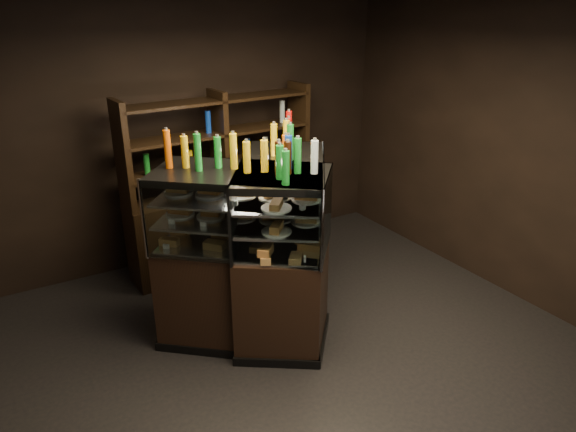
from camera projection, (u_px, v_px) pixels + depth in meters
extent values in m
plane|color=black|center=(303.00, 362.00, 4.37)|extent=(5.00, 5.00, 0.00)
cube|color=black|center=(187.00, 131.00, 5.79)|extent=(5.00, 0.02, 3.00)
cube|color=black|center=(522.00, 152.00, 4.98)|extent=(0.02, 5.00, 3.00)
cube|color=black|center=(282.00, 277.00, 4.80)|extent=(1.38, 1.57, 0.93)
cube|color=black|center=(282.00, 315.00, 4.96)|extent=(1.42, 1.62, 0.08)
cube|color=black|center=(281.00, 165.00, 4.39)|extent=(1.38, 1.57, 0.06)
cube|color=silver|center=(282.00, 231.00, 4.62)|extent=(1.30, 1.49, 0.02)
cube|color=silver|center=(281.00, 208.00, 4.54)|extent=(1.30, 1.49, 0.02)
cube|color=silver|center=(281.00, 187.00, 4.46)|extent=(1.30, 1.49, 0.02)
cube|color=white|center=(323.00, 199.00, 4.48)|extent=(0.80, 1.18, 0.65)
cylinder|color=silver|center=(322.00, 174.00, 5.13)|extent=(0.03, 0.03, 0.67)
cylinder|color=silver|center=(322.00, 232.00, 3.82)|extent=(0.03, 0.03, 0.67)
cube|color=black|center=(245.00, 291.00, 4.56)|extent=(1.54, 1.46, 0.93)
cube|color=black|center=(246.00, 331.00, 4.72)|extent=(1.59, 1.50, 0.08)
cube|color=black|center=(240.00, 175.00, 4.14)|extent=(1.54, 1.46, 0.06)
cube|color=silver|center=(243.00, 243.00, 4.38)|extent=(1.46, 1.38, 0.02)
cube|color=silver|center=(242.00, 220.00, 4.30)|extent=(1.46, 1.38, 0.02)
cube|color=silver|center=(241.00, 198.00, 4.22)|extent=(1.46, 1.38, 0.02)
cube|color=white|center=(230.00, 226.00, 3.93)|extent=(1.09, 0.92, 0.65)
cylinder|color=silver|center=(322.00, 232.00, 3.82)|extent=(0.03, 0.03, 0.67)
cylinder|color=silver|center=(143.00, 219.00, 4.04)|extent=(0.03, 0.03, 0.67)
cube|color=#DE9D4F|center=(281.00, 257.00, 4.05)|extent=(0.18, 0.20, 0.06)
cube|color=#DE9D4F|center=(284.00, 236.00, 4.42)|extent=(0.18, 0.20, 0.06)
cube|color=#DE9D4F|center=(287.00, 219.00, 4.79)|extent=(0.18, 0.20, 0.06)
cube|color=#DE9D4F|center=(289.00, 203.00, 5.15)|extent=(0.18, 0.20, 0.06)
cylinder|color=white|center=(277.00, 231.00, 4.03)|extent=(0.24, 0.24, 0.02)
cube|color=#DE9D4F|center=(277.00, 227.00, 4.02)|extent=(0.16, 0.19, 0.05)
cylinder|color=white|center=(279.00, 218.00, 4.28)|extent=(0.24, 0.24, 0.02)
cube|color=#DE9D4F|center=(279.00, 214.00, 4.27)|extent=(0.16, 0.19, 0.05)
cylinder|color=white|center=(281.00, 206.00, 4.53)|extent=(0.24, 0.24, 0.02)
cube|color=#DE9D4F|center=(281.00, 203.00, 4.52)|extent=(0.16, 0.19, 0.05)
cylinder|color=white|center=(283.00, 196.00, 4.78)|extent=(0.24, 0.24, 0.02)
cube|color=#DE9D4F|center=(283.00, 192.00, 4.77)|extent=(0.16, 0.19, 0.05)
cylinder|color=white|center=(285.00, 187.00, 5.03)|extent=(0.24, 0.24, 0.02)
cube|color=#DE9D4F|center=(285.00, 183.00, 5.01)|extent=(0.16, 0.19, 0.05)
cylinder|color=white|center=(276.00, 208.00, 3.96)|extent=(0.24, 0.24, 0.02)
cube|color=#DE9D4F|center=(276.00, 204.00, 3.94)|extent=(0.16, 0.19, 0.05)
cylinder|color=white|center=(279.00, 196.00, 4.21)|extent=(0.24, 0.24, 0.02)
cube|color=#DE9D4F|center=(279.00, 192.00, 4.19)|extent=(0.16, 0.19, 0.05)
cylinder|color=white|center=(281.00, 185.00, 4.46)|extent=(0.24, 0.24, 0.02)
cube|color=#DE9D4F|center=(281.00, 182.00, 4.44)|extent=(0.16, 0.19, 0.05)
cylinder|color=white|center=(283.00, 176.00, 4.70)|extent=(0.24, 0.24, 0.02)
cube|color=#DE9D4F|center=(283.00, 172.00, 4.69)|extent=(0.16, 0.19, 0.05)
cylinder|color=white|center=(285.00, 167.00, 4.95)|extent=(0.24, 0.24, 0.02)
cube|color=#DE9D4F|center=(285.00, 164.00, 4.94)|extent=(0.16, 0.19, 0.05)
cube|color=#DE9D4F|center=(175.00, 236.00, 4.42)|extent=(0.20, 0.18, 0.06)
cube|color=#DE9D4F|center=(219.00, 239.00, 4.36)|extent=(0.20, 0.18, 0.06)
cube|color=#DE9D4F|center=(265.00, 243.00, 4.30)|extent=(0.20, 0.18, 0.06)
cube|color=#DE9D4F|center=(312.00, 246.00, 4.24)|extent=(0.20, 0.18, 0.06)
cylinder|color=white|center=(181.00, 214.00, 4.37)|extent=(0.24, 0.24, 0.02)
cube|color=#DE9D4F|center=(180.00, 210.00, 4.36)|extent=(0.18, 0.17, 0.05)
cylinder|color=white|center=(211.00, 216.00, 4.33)|extent=(0.24, 0.24, 0.02)
cube|color=#DE9D4F|center=(211.00, 212.00, 4.32)|extent=(0.18, 0.17, 0.05)
cylinder|color=white|center=(242.00, 218.00, 4.29)|extent=(0.24, 0.24, 0.02)
cube|color=#DE9D4F|center=(242.00, 214.00, 4.28)|extent=(0.18, 0.17, 0.05)
cylinder|color=white|center=(274.00, 220.00, 4.25)|extent=(0.24, 0.24, 0.02)
cube|color=#DE9D4F|center=(274.00, 216.00, 4.23)|extent=(0.18, 0.17, 0.05)
cylinder|color=white|center=(306.00, 222.00, 4.21)|extent=(0.24, 0.24, 0.02)
cube|color=#DE9D4F|center=(306.00, 218.00, 4.19)|extent=(0.18, 0.17, 0.05)
cylinder|color=white|center=(179.00, 192.00, 4.30)|extent=(0.24, 0.24, 0.02)
cube|color=#DE9D4F|center=(178.00, 188.00, 4.28)|extent=(0.18, 0.17, 0.05)
cylinder|color=white|center=(210.00, 194.00, 4.26)|extent=(0.24, 0.24, 0.02)
cube|color=#DE9D4F|center=(209.00, 190.00, 4.24)|extent=(0.18, 0.17, 0.05)
cylinder|color=white|center=(241.00, 196.00, 4.21)|extent=(0.24, 0.24, 0.02)
cube|color=#DE9D4F|center=(241.00, 192.00, 4.20)|extent=(0.18, 0.17, 0.05)
cylinder|color=white|center=(273.00, 198.00, 4.17)|extent=(0.24, 0.24, 0.02)
cube|color=#DE9D4F|center=(273.00, 194.00, 4.16)|extent=(0.18, 0.17, 0.05)
cylinder|color=white|center=(306.00, 200.00, 4.13)|extent=(0.24, 0.24, 0.02)
cube|color=#DE9D4F|center=(306.00, 196.00, 4.12)|extent=(0.18, 0.17, 0.05)
cylinder|color=#147223|center=(275.00, 166.00, 3.77)|extent=(0.06, 0.06, 0.28)
cylinder|color=silver|center=(275.00, 146.00, 3.71)|extent=(0.03, 0.03, 0.02)
cylinder|color=#D8590A|center=(277.00, 161.00, 3.89)|extent=(0.06, 0.06, 0.28)
cylinder|color=silver|center=(277.00, 142.00, 3.84)|extent=(0.03, 0.03, 0.02)
cylinder|color=#0F38B2|center=(278.00, 157.00, 4.02)|extent=(0.06, 0.06, 0.28)
cylinder|color=silver|center=(278.00, 138.00, 3.96)|extent=(0.03, 0.03, 0.02)
cylinder|color=yellow|center=(279.00, 152.00, 4.14)|extent=(0.06, 0.06, 0.28)
cylinder|color=silver|center=(279.00, 134.00, 4.08)|extent=(0.03, 0.03, 0.02)
cylinder|color=silver|center=(281.00, 148.00, 4.26)|extent=(0.06, 0.06, 0.28)
cylinder|color=silver|center=(280.00, 130.00, 4.20)|extent=(0.03, 0.03, 0.02)
cylinder|color=#B20C0A|center=(282.00, 144.00, 4.38)|extent=(0.06, 0.06, 0.28)
cylinder|color=silver|center=(282.00, 126.00, 4.32)|extent=(0.03, 0.03, 0.02)
cylinder|color=black|center=(283.00, 140.00, 4.50)|extent=(0.06, 0.06, 0.28)
cylinder|color=silver|center=(283.00, 123.00, 4.45)|extent=(0.03, 0.03, 0.02)
cylinder|color=#147223|center=(284.00, 137.00, 4.63)|extent=(0.06, 0.06, 0.28)
cylinder|color=silver|center=(284.00, 120.00, 4.57)|extent=(0.03, 0.03, 0.02)
cylinder|color=#D8590A|center=(285.00, 133.00, 4.75)|extent=(0.06, 0.06, 0.28)
cylinder|color=silver|center=(285.00, 117.00, 4.69)|extent=(0.03, 0.03, 0.02)
cylinder|color=#0F38B2|center=(286.00, 130.00, 4.87)|extent=(0.06, 0.06, 0.28)
cylinder|color=silver|center=(285.00, 114.00, 4.81)|extent=(0.03, 0.03, 0.02)
cylinder|color=#147223|center=(169.00, 151.00, 4.17)|extent=(0.06, 0.06, 0.28)
cylinder|color=silver|center=(167.00, 133.00, 4.11)|extent=(0.03, 0.03, 0.02)
cylinder|color=#D8590A|center=(184.00, 152.00, 4.15)|extent=(0.06, 0.06, 0.28)
cylinder|color=silver|center=(183.00, 133.00, 4.09)|extent=(0.03, 0.03, 0.02)
cylinder|color=#0F38B2|center=(200.00, 152.00, 4.13)|extent=(0.06, 0.06, 0.28)
cylinder|color=silver|center=(199.00, 134.00, 4.07)|extent=(0.03, 0.03, 0.02)
cylinder|color=yellow|center=(216.00, 153.00, 4.11)|extent=(0.06, 0.06, 0.28)
cylinder|color=silver|center=(215.00, 135.00, 4.05)|extent=(0.03, 0.03, 0.02)
cylinder|color=silver|center=(232.00, 154.00, 4.09)|extent=(0.06, 0.06, 0.28)
cylinder|color=silver|center=(231.00, 135.00, 4.03)|extent=(0.03, 0.03, 0.02)
cylinder|color=#B20C0A|center=(248.00, 155.00, 4.07)|extent=(0.06, 0.06, 0.28)
cylinder|color=silver|center=(247.00, 136.00, 4.01)|extent=(0.03, 0.03, 0.02)
cylinder|color=black|center=(264.00, 155.00, 4.05)|extent=(0.06, 0.06, 0.28)
cylinder|color=silver|center=(264.00, 137.00, 3.99)|extent=(0.03, 0.03, 0.02)
cylinder|color=#147223|center=(280.00, 156.00, 4.03)|extent=(0.06, 0.06, 0.28)
cylinder|color=silver|center=(280.00, 137.00, 3.97)|extent=(0.03, 0.03, 0.02)
cylinder|color=#D8590A|center=(297.00, 157.00, 4.01)|extent=(0.06, 0.06, 0.28)
cylinder|color=silver|center=(297.00, 138.00, 3.95)|extent=(0.03, 0.03, 0.02)
cylinder|color=#0F38B2|center=(314.00, 158.00, 3.99)|extent=(0.06, 0.06, 0.28)
cylinder|color=silver|center=(314.00, 139.00, 3.93)|extent=(0.03, 0.03, 0.02)
cylinder|color=black|center=(302.00, 286.00, 5.40)|extent=(0.21, 0.21, 0.16)
cone|color=#1F631C|center=(302.00, 261.00, 5.28)|extent=(0.32, 0.32, 0.44)
cone|color=#1F631C|center=(303.00, 248.00, 5.23)|extent=(0.25, 0.25, 0.31)
cube|color=black|center=(224.00, 227.00, 5.93)|extent=(2.19, 0.56, 0.90)
cube|color=black|center=(123.00, 157.00, 5.00)|extent=(0.08, 0.38, 1.10)
cube|color=black|center=(219.00, 142.00, 5.55)|extent=(0.08, 0.38, 1.10)
cube|color=black|center=(298.00, 130.00, 6.10)|extent=(0.08, 0.38, 1.10)
cube|color=black|center=(220.00, 164.00, 5.64)|extent=(2.14, 0.52, 0.03)
cube|color=black|center=(219.00, 133.00, 5.51)|extent=(2.14, 0.52, 0.03)
cube|color=black|center=(217.00, 100.00, 5.37)|extent=(2.14, 0.52, 0.03)
cylinder|color=#147223|center=(147.00, 165.00, 5.16)|extent=(0.06, 0.06, 0.22)
cylinder|color=#D8590A|center=(169.00, 162.00, 5.29)|extent=(0.06, 0.06, 0.22)
cylinder|color=#0F38B2|center=(190.00, 158.00, 5.41)|extent=(0.06, 0.06, 0.22)
cylinder|color=yellow|center=(210.00, 155.00, 5.53)|extent=(0.06, 0.06, 0.22)
cylinder|color=silver|center=(229.00, 152.00, 5.66)|extent=(0.06, 0.06, 0.22)
cylinder|color=#B20C0A|center=(248.00, 148.00, 5.78)|extent=(0.06, 0.06, 0.22)
cylinder|color=black|center=(265.00, 145.00, 5.90)|extent=(0.06, 0.06, 0.22)
cylinder|color=#147223|center=(282.00, 143.00, 6.02)|extent=(0.06, 0.06, 0.22)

